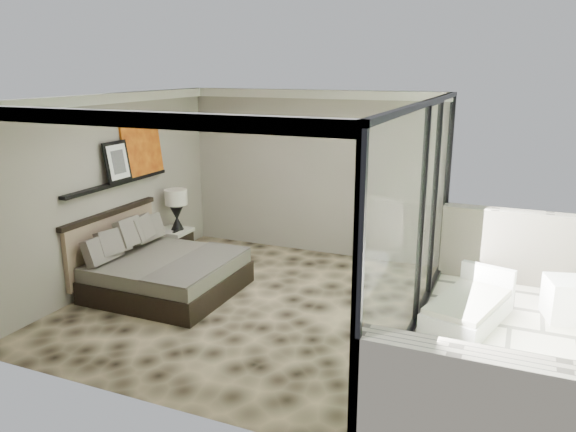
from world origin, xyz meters
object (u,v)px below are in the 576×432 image
at_px(lounger, 469,307).
at_px(nightstand, 175,244).
at_px(bed, 161,270).
at_px(table_lamp, 176,204).
at_px(ottoman, 568,299).

bearing_deg(lounger, nightstand, -171.21).
bearing_deg(nightstand, bed, -64.80).
bearing_deg(nightstand, table_lamp, 30.00).
relative_size(ottoman, lounger, 0.34).
bearing_deg(bed, nightstand, 116.79).
xyz_separation_m(nightstand, lounger, (4.85, -0.53, -0.08)).
relative_size(nightstand, lounger, 0.32).
xyz_separation_m(bed, nightstand, (-0.64, 1.27, -0.06)).
distance_m(bed, nightstand, 1.42).
distance_m(ottoman, lounger, 1.28).
relative_size(bed, ottoman, 3.61).
bearing_deg(nightstand, ottoman, -1.43).
relative_size(table_lamp, lounger, 0.43).
bearing_deg(lounger, table_lamp, -171.67).
height_order(bed, nightstand, bed).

